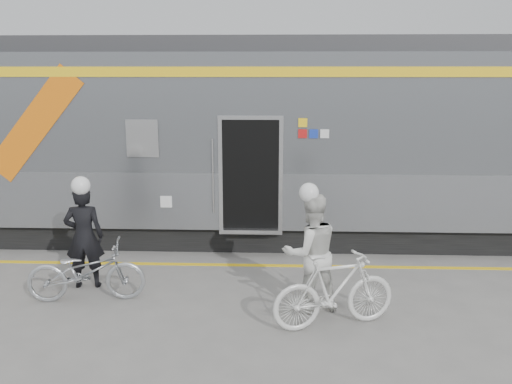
{
  "coord_description": "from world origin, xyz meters",
  "views": [
    {
      "loc": [
        0.73,
        -7.17,
        3.49
      ],
      "look_at": [
        0.38,
        1.6,
        1.5
      ],
      "focal_mm": 38.0,
      "sensor_mm": 36.0,
      "label": 1
    }
  ],
  "objects_px": {
    "bicycle_left": "(86,272)",
    "woman": "(311,253)",
    "bicycle_right": "(334,290)",
    "man": "(84,237)"
  },
  "relations": [
    {
      "from": "woman",
      "to": "bicycle_right",
      "type": "height_order",
      "value": "woman"
    },
    {
      "from": "man",
      "to": "bicycle_right",
      "type": "bearing_deg",
      "value": 154.05
    },
    {
      "from": "bicycle_left",
      "to": "woman",
      "type": "bearing_deg",
      "value": -100.86
    },
    {
      "from": "bicycle_left",
      "to": "bicycle_right",
      "type": "bearing_deg",
      "value": -108.97
    },
    {
      "from": "man",
      "to": "bicycle_right",
      "type": "distance_m",
      "value": 4.13
    },
    {
      "from": "bicycle_left",
      "to": "bicycle_right",
      "type": "xyz_separation_m",
      "value": [
        3.71,
        -0.73,
        0.07
      ]
    },
    {
      "from": "bicycle_left",
      "to": "woman",
      "type": "xyz_separation_m",
      "value": [
        3.41,
        -0.18,
        0.41
      ]
    },
    {
      "from": "man",
      "to": "bicycle_right",
      "type": "height_order",
      "value": "man"
    },
    {
      "from": "woman",
      "to": "bicycle_right",
      "type": "relative_size",
      "value": 0.99
    },
    {
      "from": "bicycle_left",
      "to": "bicycle_right",
      "type": "height_order",
      "value": "bicycle_right"
    }
  ]
}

